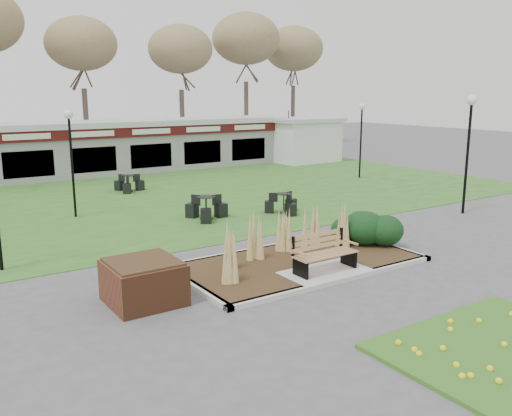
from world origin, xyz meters
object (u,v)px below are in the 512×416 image
food_pavilion (85,148)px  bistro_set_c (206,211)px  bistro_set_d (129,186)px  patio_umbrella (288,141)px  park_bench (323,252)px  lamp_post_far_right (361,124)px  lamp_post_near_right (470,128)px  bistro_set_b (284,206)px  brick_planter (144,282)px  service_hut (303,139)px  lamp_post_mid_right (70,140)px

food_pavilion → bistro_set_c: bearing=-88.0°
bistro_set_d → patio_umbrella: size_ratio=0.63×
park_bench → lamp_post_far_right: (11.72, 10.75, 2.24)m
lamp_post_near_right → bistro_set_c: (-8.50, 4.44, -2.88)m
park_bench → food_pavilion: (0.00, 19.71, 0.89)m
bistro_set_b → bistro_set_c: (-2.89, 0.73, 0.03)m
park_bench → bistro_set_b: 6.99m
brick_planter → food_pavilion: bearing=76.9°
brick_planter → bistro_set_c: size_ratio=0.97×
service_hut → lamp_post_near_right: 16.08m
patio_umbrella → food_pavilion: bearing=170.9°
bistro_set_c → park_bench: bearing=-93.7°
service_hut → bistro_set_b: bearing=-131.2°
service_hut → lamp_post_far_right: 7.36m
lamp_post_mid_right → bistro_set_d: lamp_post_mid_right is taller
lamp_post_near_right → service_hut: bearing=73.5°
brick_planter → service_hut: 24.71m
bistro_set_b → service_hut: bearing=48.8°
lamp_post_near_right → park_bench: bearing=-164.9°
brick_planter → bistro_set_b: bearing=34.9°
food_pavilion → bistro_set_d: food_pavilion is taller
service_hut → lamp_post_mid_right: 18.66m
bistro_set_c → bistro_set_d: size_ratio=1.11×
brick_planter → lamp_post_far_right: 19.11m
bistro_set_b → bistro_set_c: size_ratio=0.89×
lamp_post_mid_right → bistro_set_c: size_ratio=2.49×
food_pavilion → bistro_set_c: 12.91m
bistro_set_d → bistro_set_c: bearing=-87.3°
lamp_post_far_right → brick_planter: bearing=-148.2°
brick_planter → bistro_set_d: bearing=70.7°
brick_planter → patio_umbrella: patio_umbrella is taller
service_hut → lamp_post_far_right: size_ratio=1.13×
lamp_post_mid_right → bistro_set_b: lamp_post_mid_right is taller
food_pavilion → bistro_set_b: 14.03m
brick_planter → lamp_post_mid_right: size_ratio=0.39×
service_hut → lamp_post_mid_right: bearing=-154.8°
lamp_post_far_right → park_bench: bearing=-137.5°
bistro_set_b → bistro_set_c: 2.98m
lamp_post_near_right → patio_umbrella: bearing=77.8°
food_pavilion → service_hut: size_ratio=5.59×
lamp_post_mid_right → service_hut: bearing=25.2°
lamp_post_near_right → bistro_set_d: 14.59m
brick_planter → bistro_set_c: bearing=51.6°
park_bench → bistro_set_c: (0.45, 6.87, -0.29)m
lamp_post_mid_right → lamp_post_near_right: bearing=-31.1°
bistro_set_b → park_bench: bearing=-118.5°
food_pavilion → lamp_post_far_right: lamp_post_far_right is taller
lamp_post_far_right → bistro_set_b: size_ratio=2.82×
lamp_post_near_right → lamp_post_mid_right: (-12.29, 7.41, -0.36)m
lamp_post_mid_right → bistro_set_b: 8.05m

